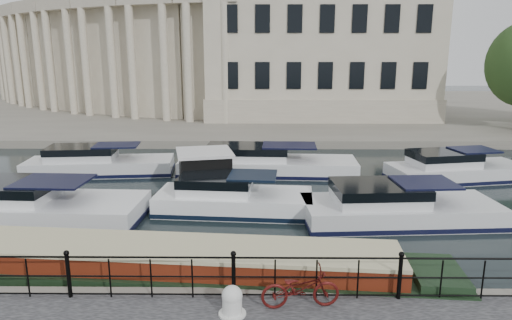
{
  "coord_description": "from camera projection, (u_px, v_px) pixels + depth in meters",
  "views": [
    {
      "loc": [
        0.64,
        -12.3,
        6.36
      ],
      "look_at": [
        0.5,
        2.0,
        3.0
      ],
      "focal_mm": 32.0,
      "sensor_mm": 36.0,
      "label": 1
    }
  ],
  "objects": [
    {
      "name": "harbour_hut",
      "position": [
        205.0,
        176.0,
        20.53
      ],
      "size": [
        3.79,
        3.38,
        2.2
      ],
      "rotation": [
        0.0,
        0.0,
        0.22
      ],
      "color": "#6B665B",
      "rests_on": "ground_plane"
    },
    {
      "name": "cabin_cruisers",
      "position": [
        236.0,
        186.0,
        21.1
      ],
      "size": [
        27.36,
        10.53,
        1.99
      ],
      "color": "white",
      "rests_on": "ground_plane"
    },
    {
      "name": "bicycle",
      "position": [
        300.0,
        288.0,
        10.59
      ],
      "size": [
        1.9,
        0.84,
        0.97
      ],
      "primitive_type": "imported",
      "rotation": [
        0.0,
        0.0,
        1.68
      ],
      "color": "#450D0C",
      "rests_on": "near_quay"
    },
    {
      "name": "railing",
      "position": [
        234.0,
        273.0,
        10.97
      ],
      "size": [
        24.14,
        0.14,
        1.22
      ],
      "color": "black",
      "rests_on": "near_quay"
    },
    {
      "name": "ground_plane",
      "position": [
        238.0,
        274.0,
        13.43
      ],
      "size": [
        160.0,
        160.0,
        0.0
      ],
      "primitive_type": "plane",
      "color": "black",
      "rests_on": "ground"
    },
    {
      "name": "narrowboat",
      "position": [
        165.0,
        273.0,
        12.76
      ],
      "size": [
        16.32,
        3.5,
        1.59
      ],
      "rotation": [
        0.0,
        0.0,
        -0.08
      ],
      "color": "black",
      "rests_on": "ground_plane"
    },
    {
      "name": "civic_building",
      "position": [
        244.0,
        46.0,
        45.61
      ],
      "size": [
        53.55,
        31.84,
        16.85
      ],
      "color": "#ADA38C",
      "rests_on": "far_bank"
    },
    {
      "name": "mooring_bollard",
      "position": [
        232.0,
        301.0,
        10.32
      ],
      "size": [
        0.63,
        0.63,
        0.71
      ],
      "color": "silver",
      "rests_on": "near_quay"
    },
    {
      "name": "far_bank",
      "position": [
        255.0,
        108.0,
        51.33
      ],
      "size": [
        120.0,
        42.0,
        0.55
      ],
      "primitive_type": "cube",
      "color": "#6B665B",
      "rests_on": "ground_plane"
    }
  ]
}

